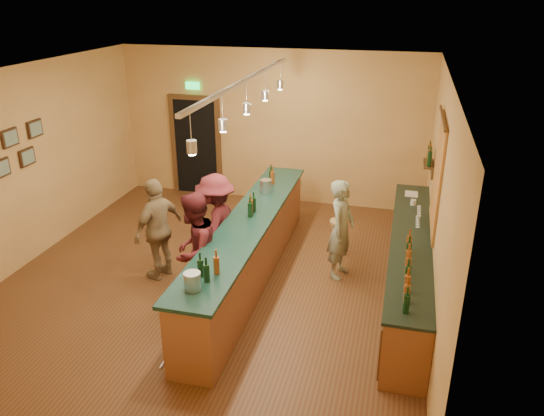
% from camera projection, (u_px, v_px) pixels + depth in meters
% --- Properties ---
extents(floor, '(7.00, 7.00, 0.00)m').
position_uv_depth(floor, '(218.00, 275.00, 8.58)').
color(floor, '#572D19').
rests_on(floor, ground).
extents(ceiling, '(6.50, 7.00, 0.02)m').
position_uv_depth(ceiling, '(208.00, 74.00, 7.35)').
color(ceiling, silver).
rests_on(ceiling, wall_back).
extents(wall_back, '(6.50, 0.02, 3.20)m').
position_uv_depth(wall_back, '(271.00, 127.00, 11.09)').
color(wall_back, '#B98745').
rests_on(wall_back, floor).
extents(wall_front, '(6.50, 0.02, 3.20)m').
position_uv_depth(wall_front, '(80.00, 309.00, 4.83)').
color(wall_front, '#B98745').
rests_on(wall_front, floor).
extents(wall_left, '(0.02, 7.00, 3.20)m').
position_uv_depth(wall_left, '(27.00, 166.00, 8.71)').
color(wall_left, '#B98745').
rests_on(wall_left, floor).
extents(wall_right, '(0.02, 7.00, 3.20)m').
position_uv_depth(wall_right, '(438.00, 202.00, 7.22)').
color(wall_right, '#B98745').
rests_on(wall_right, floor).
extents(doorway, '(1.15, 0.09, 2.48)m').
position_uv_depth(doorway, '(196.00, 144.00, 11.64)').
color(doorway, black).
rests_on(doorway, wall_back).
extents(tapestry, '(0.03, 1.40, 1.60)m').
position_uv_depth(tapestry, '(438.00, 176.00, 7.48)').
color(tapestry, maroon).
rests_on(tapestry, wall_right).
extents(bottle_shelf, '(0.17, 0.55, 0.54)m').
position_uv_depth(bottle_shelf, '(430.00, 157.00, 8.91)').
color(bottle_shelf, '#502D18').
rests_on(bottle_shelf, wall_right).
extents(back_counter, '(0.60, 4.55, 1.27)m').
position_uv_depth(back_counter, '(409.00, 266.00, 7.87)').
color(back_counter, brown).
rests_on(back_counter, floor).
extents(tasting_bar, '(0.73, 5.10, 1.38)m').
position_uv_depth(tasting_bar, '(249.00, 246.00, 8.22)').
color(tasting_bar, brown).
rests_on(tasting_bar, floor).
extents(pendant_track, '(0.11, 4.60, 0.50)m').
position_uv_depth(pendant_track, '(246.00, 91.00, 7.31)').
color(pendant_track, silver).
rests_on(pendant_track, ceiling).
extents(bartender, '(0.50, 0.66, 1.62)m').
position_uv_depth(bartender, '(341.00, 229.00, 8.29)').
color(bartender, gray).
rests_on(bartender, floor).
extents(customer_a, '(0.73, 0.90, 1.73)m').
position_uv_depth(customer_a, '(194.00, 251.00, 7.49)').
color(customer_a, '#59191E').
rests_on(customer_a, floor).
extents(customer_b, '(0.70, 1.05, 1.65)m').
position_uv_depth(customer_b, '(158.00, 229.00, 8.27)').
color(customer_b, '#997A51').
rests_on(customer_b, floor).
extents(customer_c, '(0.66, 1.11, 1.70)m').
position_uv_depth(customer_c, '(216.00, 226.00, 8.30)').
color(customer_c, '#59191E').
rests_on(customer_c, floor).
extents(bar_stool, '(0.32, 0.32, 0.65)m').
position_uv_depth(bar_stool, '(339.00, 228.00, 9.04)').
color(bar_stool, '#A5844A').
rests_on(bar_stool, floor).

